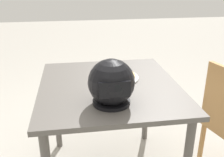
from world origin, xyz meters
TOP-DOWN VIEW (x-y plane):
  - dining_table at (0.00, 0.00)m, footprint 0.90×0.97m
  - pizza_plate at (-0.05, -0.10)m, footprint 0.33×0.33m
  - pizza at (-0.05, -0.10)m, footprint 0.28×0.28m
  - motorcycle_helmet at (0.02, 0.27)m, footprint 0.26×0.26m

SIDE VIEW (x-z plane):
  - dining_table at x=0.00m, z-range 0.28..1.04m
  - pizza_plate at x=-0.05m, z-range 0.76..0.77m
  - pizza at x=-0.05m, z-range 0.76..0.81m
  - motorcycle_helmet at x=0.02m, z-range 0.75..1.01m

